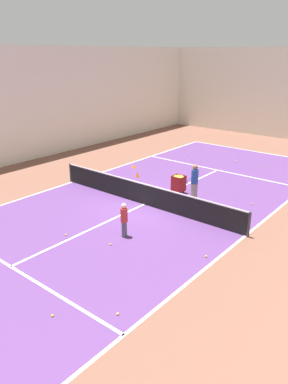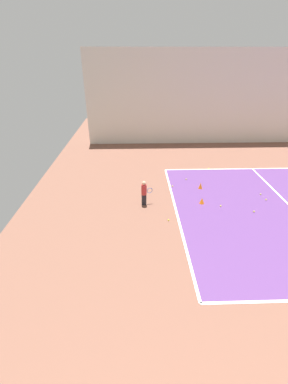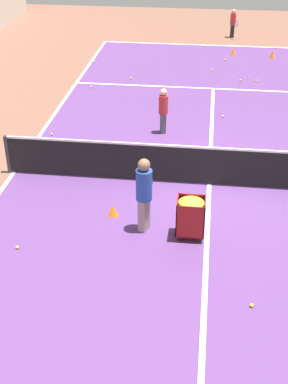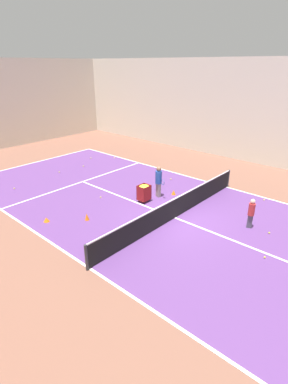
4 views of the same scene
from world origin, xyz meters
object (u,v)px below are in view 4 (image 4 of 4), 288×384
(child_midcourt, at_px, (251,212))
(training_cone_0, at_px, (46,220))
(tennis_net, at_px, (175,208))
(coach_at_net, at_px, (159,180))
(ball_cart, at_px, (144,190))

(child_midcourt, height_order, training_cone_0, child_midcourt)
(tennis_net, relative_size, coach_at_net, 6.08)
(coach_at_net, bearing_deg, ball_cart, -77.95)
(tennis_net, distance_m, coach_at_net, 2.49)
(tennis_net, bearing_deg, coach_at_net, 57.25)
(ball_cart, bearing_deg, child_midcourt, -78.41)
(coach_at_net, xyz_separation_m, training_cone_0, (-5.40, 1.96, -0.85))
(child_midcourt, bearing_deg, tennis_net, 5.12)
(tennis_net, distance_m, ball_cart, 2.24)
(coach_at_net, height_order, ball_cart, coach_at_net)
(tennis_net, relative_size, training_cone_0, 37.94)
(child_midcourt, height_order, ball_cart, child_midcourt)
(coach_at_net, xyz_separation_m, child_midcourt, (0.07, -4.92, -0.19))
(coach_at_net, distance_m, ball_cart, 1.03)
(coach_at_net, bearing_deg, training_cone_0, -89.58)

